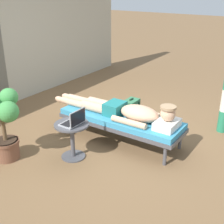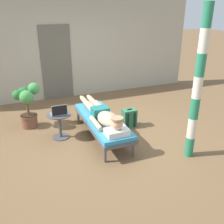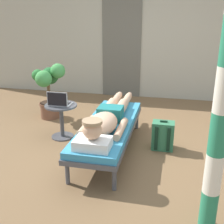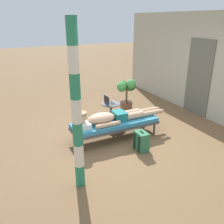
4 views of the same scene
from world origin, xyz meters
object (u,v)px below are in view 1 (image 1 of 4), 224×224
lounge_chair (121,120)px  person_reclining (126,111)px  side_table (72,135)px  laptop (74,121)px  backpack (131,111)px  potted_plant (3,121)px

lounge_chair → person_reclining: (-0.00, -0.09, 0.17)m
lounge_chair → person_reclining: 0.20m
lounge_chair → person_reclining: bearing=-90.0°
lounge_chair → side_table: size_ratio=3.74×
lounge_chair → laptop: 0.87m
laptop → backpack: laptop is taller
side_table → backpack: 1.53m
backpack → side_table: bearing=177.9°
side_table → potted_plant: (-0.53, 0.76, 0.21)m
side_table → laptop: 0.23m
person_reclining → potted_plant: bearing=139.2°
lounge_chair → side_table: side_table is taller
laptop → backpack: 1.57m
person_reclining → backpack: 0.85m
backpack → potted_plant: potted_plant is taller
potted_plant → person_reclining: bearing=-40.8°
person_reclining → side_table: person_reclining is taller
laptop → person_reclining: bearing=-22.6°
laptop → backpack: (1.52, -0.01, -0.39)m
person_reclining → backpack: (0.72, 0.33, -0.32)m
person_reclining → potted_plant: potted_plant is taller
side_table → potted_plant: size_ratio=0.53×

